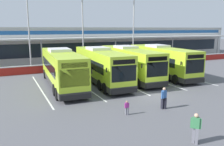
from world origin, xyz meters
TOP-DOWN VIEW (x-y plane):
  - ground_plane at (0.00, 0.00)m, footprint 200.00×200.00m
  - terminal_building at (-0.00, 26.91)m, footprint 70.00×13.00m
  - red_barrier_wall at (0.00, 14.50)m, footprint 60.00×0.40m
  - coach_bus_leftmost at (-6.19, 6.28)m, footprint 3.45×12.27m
  - coach_bus_left_centre at (-1.93, 6.22)m, footprint 3.45×12.27m
  - coach_bus_centre at (1.86, 6.71)m, footprint 3.45×12.27m
  - coach_bus_right_centre at (6.35, 6.53)m, footprint 3.45×12.27m
  - bay_stripe_far_west at (-8.40, 6.00)m, footprint 0.14×13.00m
  - bay_stripe_west at (-4.20, 6.00)m, footprint 0.14×13.00m
  - bay_stripe_mid_west at (0.00, 6.00)m, footprint 0.14×13.00m
  - bay_stripe_centre at (4.20, 6.00)m, footprint 0.14×13.00m
  - bay_stripe_mid_east at (8.40, 6.00)m, footprint 0.14×13.00m
  - pedestrian_in_dark_coat at (-1.04, -3.68)m, footprint 0.54×0.30m
  - pedestrian_child at (-4.07, -3.61)m, footprint 0.33×0.19m
  - pedestrian_near_bin at (-2.82, -8.58)m, footprint 0.44×0.45m
  - lamp_post_west at (-8.07, 16.81)m, footprint 3.24×0.28m
  - lamp_post_centre at (-0.42, 16.84)m, footprint 3.24×0.28m
  - lamp_post_east at (8.62, 17.39)m, footprint 3.24×0.28m

SIDE VIEW (x-z plane):
  - ground_plane at x=0.00m, z-range 0.00..0.00m
  - bay_stripe_far_west at x=-8.40m, z-range 0.00..0.01m
  - bay_stripe_west at x=-4.20m, z-range 0.00..0.01m
  - bay_stripe_mid_west at x=0.00m, z-range 0.00..0.01m
  - bay_stripe_centre at x=4.20m, z-range 0.00..0.01m
  - bay_stripe_mid_east at x=8.40m, z-range 0.00..0.01m
  - pedestrian_child at x=-4.07m, z-range 0.04..1.04m
  - red_barrier_wall at x=0.00m, z-range 0.01..1.10m
  - pedestrian_in_dark_coat at x=-1.04m, z-range 0.06..1.68m
  - pedestrian_near_bin at x=-2.82m, z-range 0.06..1.68m
  - coach_bus_leftmost at x=-6.19m, z-range -0.10..3.68m
  - coach_bus_left_centre at x=-1.93m, z-range -0.10..3.68m
  - coach_bus_centre at x=1.86m, z-range -0.10..3.68m
  - coach_bus_right_centre at x=6.35m, z-range -0.10..3.68m
  - terminal_building at x=0.00m, z-range 0.01..6.01m
  - lamp_post_west at x=-8.07m, z-range 0.79..11.79m
  - lamp_post_centre at x=-0.42m, z-range 0.79..11.79m
  - lamp_post_east at x=8.62m, z-range 0.79..11.79m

